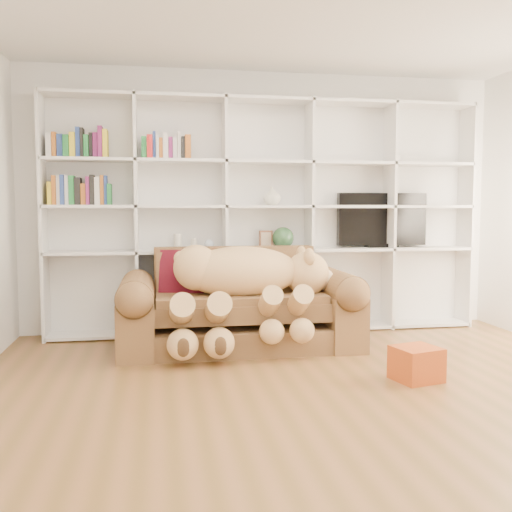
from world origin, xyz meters
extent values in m
plane|color=brown|center=(0.00, 0.00, 0.00)|extent=(5.00, 5.00, 0.00)
cube|color=white|center=(0.00, 2.50, 1.35)|extent=(5.00, 0.02, 2.70)
cube|color=white|center=(0.00, 2.46, 1.20)|extent=(4.40, 0.03, 2.40)
cube|color=white|center=(-2.20, 2.30, 1.20)|extent=(0.03, 0.35, 2.40)
cube|color=white|center=(-1.32, 2.30, 1.20)|extent=(0.03, 0.35, 2.40)
cube|color=white|center=(-0.44, 2.30, 1.20)|extent=(0.03, 0.35, 2.40)
cube|color=white|center=(0.44, 2.30, 1.20)|extent=(0.03, 0.35, 2.40)
cube|color=white|center=(1.32, 2.30, 1.20)|extent=(0.03, 0.35, 2.40)
cube|color=white|center=(2.20, 2.30, 1.20)|extent=(0.03, 0.35, 2.40)
cube|color=white|center=(0.00, 2.30, 0.03)|extent=(4.40, 0.35, 0.03)
cube|color=white|center=(0.00, 2.30, 0.85)|extent=(4.40, 0.35, 0.03)
cube|color=white|center=(0.00, 2.30, 1.30)|extent=(4.40, 0.35, 0.03)
cube|color=white|center=(0.00, 2.30, 1.75)|extent=(4.40, 0.35, 0.03)
cube|color=white|center=(0.00, 2.30, 2.37)|extent=(4.40, 0.35, 0.03)
cube|color=brown|center=(-0.39, 1.64, 0.11)|extent=(2.07, 0.84, 0.22)
cube|color=brown|center=(-0.39, 1.62, 0.43)|extent=(1.54, 0.69, 0.30)
cube|color=brown|center=(-0.39, 2.01, 0.64)|extent=(1.54, 0.20, 0.54)
cube|color=brown|center=(-1.31, 1.64, 0.27)|extent=(0.32, 0.94, 0.54)
cube|color=brown|center=(0.54, 1.64, 0.27)|extent=(0.32, 0.94, 0.54)
cylinder|color=brown|center=(-1.31, 1.64, 0.54)|extent=(0.32, 0.89, 0.32)
cylinder|color=brown|center=(0.54, 1.64, 0.54)|extent=(0.32, 0.89, 0.32)
ellipsoid|color=#E2B071|center=(-0.38, 1.59, 0.71)|extent=(1.07, 0.52, 0.46)
sphere|color=#E2B071|center=(-0.78, 1.59, 0.76)|extent=(0.41, 0.41, 0.41)
sphere|color=#E2B071|center=(0.23, 1.59, 0.68)|extent=(0.41, 0.41, 0.41)
sphere|color=beige|center=(0.39, 1.59, 0.63)|extent=(0.20, 0.20, 0.20)
sphere|color=#432C18|center=(0.47, 1.59, 0.62)|extent=(0.06, 0.06, 0.06)
ellipsoid|color=#E2B071|center=(0.21, 1.45, 0.85)|extent=(0.10, 0.16, 0.16)
ellipsoid|color=#E2B071|center=(0.21, 1.74, 0.85)|extent=(0.10, 0.16, 0.16)
sphere|color=#E2B071|center=(-0.91, 1.59, 0.84)|extent=(0.14, 0.14, 0.14)
cylinder|color=#E2B071|center=(-0.19, 1.27, 0.46)|extent=(0.18, 0.49, 0.36)
cylinder|color=#E2B071|center=(0.07, 1.27, 0.46)|extent=(0.18, 0.49, 0.36)
cylinder|color=#E2B071|center=(-0.93, 1.27, 0.43)|extent=(0.20, 0.57, 0.42)
cylinder|color=#E2B071|center=(-0.64, 1.27, 0.43)|extent=(0.20, 0.57, 0.42)
sphere|color=#E2B071|center=(-0.19, 1.11, 0.26)|extent=(0.21, 0.21, 0.21)
sphere|color=#E2B071|center=(0.07, 1.11, 0.26)|extent=(0.21, 0.21, 0.21)
sphere|color=#E2B071|center=(-0.93, 1.11, 0.19)|extent=(0.26, 0.26, 0.26)
sphere|color=#E2B071|center=(-0.64, 1.11, 0.19)|extent=(0.26, 0.26, 0.26)
cube|color=#4F0D19|center=(-0.89, 1.83, 0.68)|extent=(0.47, 0.34, 0.45)
cube|color=#B44818|center=(0.77, 0.44, 0.13)|extent=(0.38, 0.36, 0.25)
cube|color=black|center=(1.26, 2.35, 1.16)|extent=(0.98, 0.08, 0.56)
cube|color=black|center=(1.26, 2.35, 0.89)|extent=(0.33, 0.18, 0.04)
cube|color=#56311D|center=(-0.02, 2.30, 0.96)|extent=(0.15, 0.04, 0.18)
sphere|color=#29502E|center=(0.16, 2.30, 0.98)|extent=(0.22, 0.22, 0.22)
cylinder|color=beige|center=(-0.92, 2.30, 0.94)|extent=(0.08, 0.08, 0.16)
cylinder|color=beige|center=(-0.76, 2.30, 0.92)|extent=(0.08, 0.08, 0.11)
sphere|color=silver|center=(-0.60, 2.30, 0.92)|extent=(0.10, 0.10, 0.10)
imported|color=silver|center=(0.05, 2.30, 1.41)|extent=(0.23, 0.23, 0.19)
camera|label=1|loc=(-1.12, -3.46, 1.28)|focal=40.00mm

